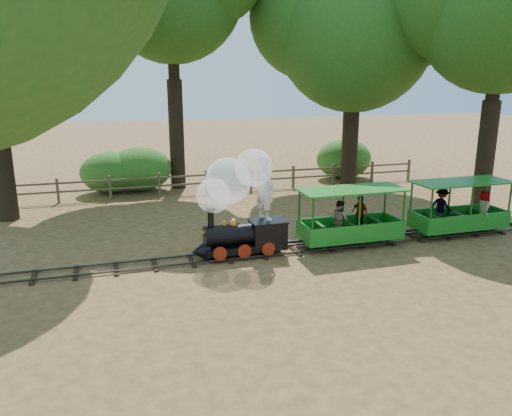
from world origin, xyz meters
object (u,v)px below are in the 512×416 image
object	(u,v)px
locomotive	(238,196)
fence	(229,179)
carriage_front	(349,222)
carriage_rear	(458,212)

from	to	relation	value
locomotive	fence	xyz separation A→B (m)	(1.67, 7.93, -1.16)
carriage_front	fence	bearing A→B (deg)	102.19
locomotive	fence	bearing A→B (deg)	78.10
carriage_rear	fence	world-z (taller)	carriage_rear
carriage_front	carriage_rear	size ratio (longest dim) A/B	1.00
carriage_rear	fence	distance (m)	9.72
fence	carriage_rear	bearing A→B (deg)	-55.29
carriage_front	carriage_rear	distance (m)	3.81
locomotive	carriage_rear	world-z (taller)	locomotive
carriage_front	fence	distance (m)	8.19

